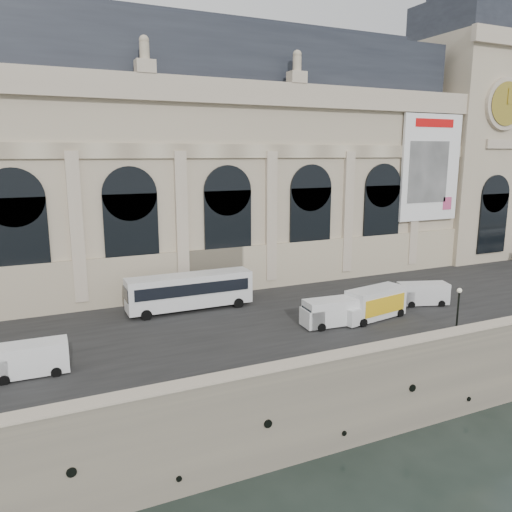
{
  "coord_description": "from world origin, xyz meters",
  "views": [
    {
      "loc": [
        -23.01,
        -26.41,
        20.72
      ],
      "look_at": [
        -0.69,
        22.0,
        9.78
      ],
      "focal_mm": 35.0,
      "sensor_mm": 36.0,
      "label": 1
    }
  ],
  "objects_px": {
    "van_c": "(420,294)",
    "lamp_right": "(458,311)",
    "van_a": "(25,360)",
    "bus_left": "(190,290)",
    "box_truck": "(373,304)",
    "van_b": "(330,313)"
  },
  "relations": [
    {
      "from": "van_b",
      "to": "van_a",
      "type": "bearing_deg",
      "value": 179.8
    },
    {
      "from": "van_c",
      "to": "van_b",
      "type": "bearing_deg",
      "value": -172.45
    },
    {
      "from": "bus_left",
      "to": "box_truck",
      "type": "height_order",
      "value": "bus_left"
    },
    {
      "from": "van_b",
      "to": "box_truck",
      "type": "bearing_deg",
      "value": -0.02
    },
    {
      "from": "van_c",
      "to": "bus_left",
      "type": "bearing_deg",
      "value": 159.77
    },
    {
      "from": "van_a",
      "to": "van_c",
      "type": "bearing_deg",
      "value": 2.32
    },
    {
      "from": "van_c",
      "to": "lamp_right",
      "type": "distance_m",
      "value": 8.26
    },
    {
      "from": "van_a",
      "to": "van_c",
      "type": "xyz_separation_m",
      "value": [
        35.64,
        1.44,
        -0.03
      ]
    },
    {
      "from": "box_truck",
      "to": "lamp_right",
      "type": "relative_size",
      "value": 1.82
    },
    {
      "from": "van_b",
      "to": "lamp_right",
      "type": "distance_m",
      "value": 10.46
    },
    {
      "from": "van_a",
      "to": "van_c",
      "type": "relative_size",
      "value": 0.97
    },
    {
      "from": "bus_left",
      "to": "van_c",
      "type": "height_order",
      "value": "bus_left"
    },
    {
      "from": "bus_left",
      "to": "van_c",
      "type": "distance_m",
      "value": 22.63
    },
    {
      "from": "van_c",
      "to": "box_truck",
      "type": "distance_m",
      "value": 7.13
    },
    {
      "from": "bus_left",
      "to": "van_c",
      "type": "relative_size",
      "value": 2.26
    },
    {
      "from": "van_a",
      "to": "van_b",
      "type": "height_order",
      "value": "van_b"
    },
    {
      "from": "van_a",
      "to": "van_c",
      "type": "height_order",
      "value": "van_a"
    },
    {
      "from": "van_b",
      "to": "van_c",
      "type": "xyz_separation_m",
      "value": [
        11.52,
        1.53,
        -0.1
      ]
    },
    {
      "from": "van_b",
      "to": "van_c",
      "type": "height_order",
      "value": "van_b"
    },
    {
      "from": "lamp_right",
      "to": "box_truck",
      "type": "bearing_deg",
      "value": 122.63
    },
    {
      "from": "van_c",
      "to": "lamp_right",
      "type": "xyz_separation_m",
      "value": [
        -3.06,
        -7.63,
        0.84
      ]
    },
    {
      "from": "van_a",
      "to": "van_b",
      "type": "xyz_separation_m",
      "value": [
        24.13,
        -0.08,
        0.07
      ]
    }
  ]
}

